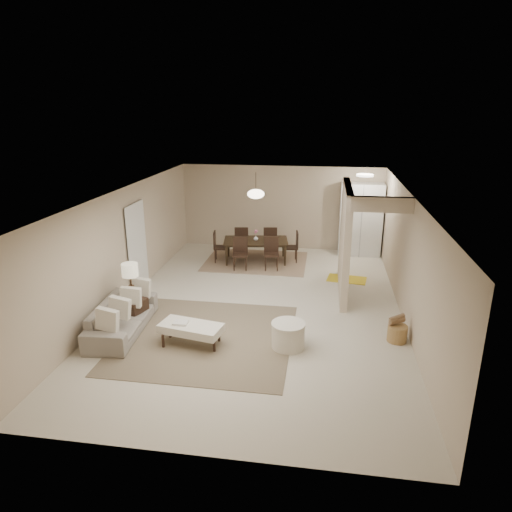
% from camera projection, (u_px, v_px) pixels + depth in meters
% --- Properties ---
extents(floor, '(9.00, 9.00, 0.00)m').
position_uv_depth(floor, '(259.00, 307.00, 9.91)').
color(floor, beige).
rests_on(floor, ground).
extents(ceiling, '(9.00, 9.00, 0.00)m').
position_uv_depth(ceiling, '(259.00, 193.00, 9.13)').
color(ceiling, white).
rests_on(ceiling, back_wall).
extents(back_wall, '(6.00, 0.00, 6.00)m').
position_uv_depth(back_wall, '(281.00, 208.00, 13.75)').
color(back_wall, '#C4AF95').
rests_on(back_wall, floor).
extents(left_wall, '(0.00, 9.00, 9.00)m').
position_uv_depth(left_wall, '(124.00, 246.00, 9.96)').
color(left_wall, '#C4AF95').
rests_on(left_wall, floor).
extents(right_wall, '(0.00, 9.00, 9.00)m').
position_uv_depth(right_wall, '(408.00, 260.00, 9.09)').
color(right_wall, '#C4AF95').
rests_on(right_wall, floor).
extents(partition, '(0.15, 2.50, 2.50)m').
position_uv_depth(partition, '(345.00, 240.00, 10.44)').
color(partition, '#C4AF95').
rests_on(partition, floor).
extents(doorway, '(0.04, 0.90, 2.04)m').
position_uv_depth(doorway, '(137.00, 248.00, 10.59)').
color(doorway, black).
rests_on(doorway, floor).
extents(pantry_cabinet, '(1.20, 0.55, 2.10)m').
position_uv_depth(pantry_cabinet, '(361.00, 220.00, 13.14)').
color(pantry_cabinet, silver).
rests_on(pantry_cabinet, floor).
extents(flush_light, '(0.44, 0.44, 0.05)m').
position_uv_depth(flush_light, '(365.00, 175.00, 11.82)').
color(flush_light, white).
rests_on(flush_light, ceiling).
extents(living_rug, '(3.20, 3.20, 0.01)m').
position_uv_depth(living_rug, '(206.00, 337.00, 8.62)').
color(living_rug, brown).
rests_on(living_rug, floor).
extents(sofa, '(2.10, 0.94, 0.60)m').
position_uv_depth(sofa, '(122.00, 317.00, 8.77)').
color(sofa, gray).
rests_on(sofa, floor).
extents(ottoman_bench, '(1.21, 0.73, 0.41)m').
position_uv_depth(ottoman_bench, '(191.00, 329.00, 8.27)').
color(ottoman_bench, silver).
rests_on(ottoman_bench, living_rug).
extents(side_table, '(0.56, 0.56, 0.49)m').
position_uv_depth(side_table, '(134.00, 311.00, 9.17)').
color(side_table, black).
rests_on(side_table, floor).
extents(table_lamp, '(0.32, 0.32, 0.76)m').
position_uv_depth(table_lamp, '(130.00, 273.00, 8.92)').
color(table_lamp, '#432E1C').
rests_on(table_lamp, side_table).
extents(round_pouf, '(0.61, 0.61, 0.48)m').
position_uv_depth(round_pouf, '(288.00, 335.00, 8.20)').
color(round_pouf, silver).
rests_on(round_pouf, floor).
extents(wicker_basket, '(0.44, 0.44, 0.31)m').
position_uv_depth(wicker_basket, '(397.00, 333.00, 8.45)').
color(wicker_basket, olive).
rests_on(wicker_basket, floor).
extents(dining_rug, '(2.80, 2.10, 0.01)m').
position_uv_depth(dining_rug, '(256.00, 261.00, 12.83)').
color(dining_rug, '#8E7158').
rests_on(dining_rug, floor).
extents(dining_table, '(1.89, 1.24, 0.62)m').
position_uv_depth(dining_table, '(256.00, 251.00, 12.74)').
color(dining_table, black).
rests_on(dining_table, dining_rug).
extents(dining_chairs, '(2.36, 1.85, 0.87)m').
position_uv_depth(dining_chairs, '(256.00, 247.00, 12.70)').
color(dining_chairs, black).
rests_on(dining_chairs, dining_rug).
extents(vase, '(0.15, 0.15, 0.13)m').
position_uv_depth(vase, '(256.00, 238.00, 12.62)').
color(vase, white).
rests_on(vase, dining_table).
extents(yellow_mat, '(1.03, 0.72, 0.01)m').
position_uv_depth(yellow_mat, '(347.00, 279.00, 11.52)').
color(yellow_mat, gold).
rests_on(yellow_mat, floor).
extents(pendant_light, '(0.46, 0.46, 0.71)m').
position_uv_depth(pendant_light, '(256.00, 194.00, 12.23)').
color(pendant_light, '#432E1C').
rests_on(pendant_light, ceiling).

